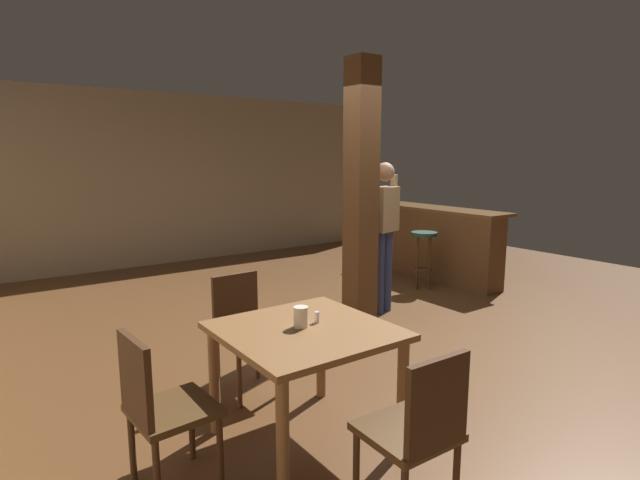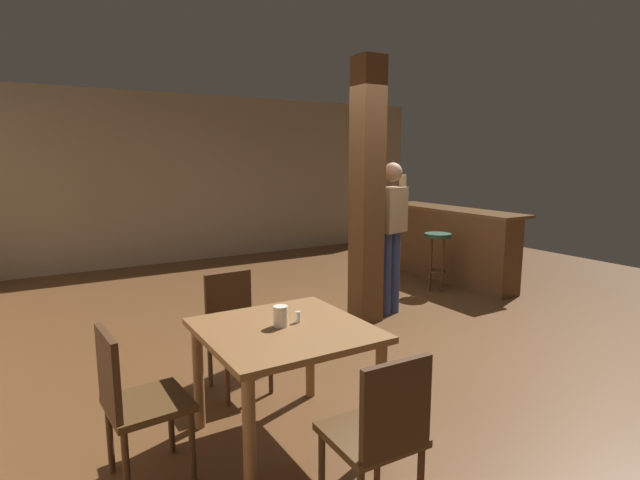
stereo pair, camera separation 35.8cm
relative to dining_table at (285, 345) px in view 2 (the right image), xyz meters
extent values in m
plane|color=brown|center=(1.73, 1.30, -0.63)|extent=(10.80, 10.80, 0.00)
cube|color=gray|center=(1.73, 5.80, 0.77)|extent=(8.00, 0.10, 2.80)
cube|color=brown|center=(1.83, 1.65, 0.77)|extent=(0.28, 0.28, 2.80)
cube|color=brown|center=(0.00, 0.00, 0.10)|extent=(0.99, 0.99, 0.04)
cylinder|color=brown|center=(0.43, 0.43, -0.28)|extent=(0.07, 0.07, 0.71)
cylinder|color=brown|center=(-0.43, 0.43, -0.28)|extent=(0.07, 0.07, 0.71)
cylinder|color=brown|center=(0.43, -0.43, -0.28)|extent=(0.07, 0.07, 0.71)
cylinder|color=brown|center=(-0.43, -0.43, -0.28)|extent=(0.07, 0.07, 0.71)
cube|color=#4C3319|center=(0.01, 0.78, -0.18)|extent=(0.43, 0.43, 0.04)
cube|color=#422816|center=(0.00, 0.97, 0.04)|extent=(0.38, 0.05, 0.45)
cylinder|color=#422816|center=(0.19, 0.61, -0.41)|extent=(0.04, 0.04, 0.43)
cylinder|color=#422816|center=(-0.16, 0.60, -0.41)|extent=(0.04, 0.04, 0.43)
cylinder|color=#422816|center=(0.18, 0.96, -0.41)|extent=(0.04, 0.04, 0.43)
cylinder|color=#422816|center=(-0.17, 0.95, -0.41)|extent=(0.04, 0.04, 0.43)
cube|color=#4C3319|center=(-0.83, 0.04, -0.18)|extent=(0.45, 0.45, 0.04)
cube|color=#422816|center=(-1.02, 0.02, 0.04)|extent=(0.06, 0.38, 0.45)
cylinder|color=#422816|center=(-0.67, 0.22, -0.41)|extent=(0.04, 0.04, 0.43)
cylinder|color=#422816|center=(-0.64, -0.12, -0.41)|extent=(0.04, 0.04, 0.43)
cylinder|color=#422816|center=(-1.01, 0.20, -0.41)|extent=(0.04, 0.04, 0.43)
cylinder|color=#422816|center=(-0.99, -0.15, -0.41)|extent=(0.04, 0.04, 0.43)
cube|color=#4C3319|center=(0.04, -0.84, -0.18)|extent=(0.43, 0.43, 0.04)
cube|color=#422816|center=(0.03, -1.03, 0.04)|extent=(0.38, 0.05, 0.45)
cylinder|color=#422816|center=(-0.13, -0.66, -0.41)|extent=(0.04, 0.04, 0.43)
cylinder|color=#422816|center=(0.22, -0.67, -0.41)|extent=(0.04, 0.04, 0.43)
cylinder|color=silver|center=(-0.01, 0.03, 0.18)|extent=(0.09, 0.09, 0.13)
cylinder|color=silver|center=(0.12, 0.04, 0.15)|extent=(0.03, 0.03, 0.07)
cube|color=tan|center=(2.20, 1.68, 0.57)|extent=(0.38, 0.28, 0.50)
sphere|color=#997056|center=(2.20, 1.68, 0.98)|extent=(0.26, 0.26, 0.21)
cylinder|color=navy|center=(2.27, 1.70, -0.16)|extent=(0.15, 0.15, 0.95)
cylinder|color=navy|center=(2.12, 1.66, -0.16)|extent=(0.15, 0.15, 0.95)
cylinder|color=tan|center=(2.38, 1.73, 0.72)|extent=(0.10, 0.10, 0.46)
cylinder|color=tan|center=(2.01, 1.63, 0.72)|extent=(0.10, 0.10, 0.46)
cube|color=brown|center=(4.02, 2.54, 0.39)|extent=(0.56, 2.34, 0.04)
cube|color=brown|center=(3.92, 2.54, -0.13)|extent=(0.36, 2.34, 1.00)
cylinder|color=#1E3828|center=(3.36, 2.14, 0.12)|extent=(0.35, 0.35, 0.05)
torus|color=#422816|center=(3.36, 2.14, -0.37)|extent=(0.25, 0.25, 0.02)
cylinder|color=#422816|center=(3.36, 2.25, -0.27)|extent=(0.03, 0.03, 0.73)
cylinder|color=#422816|center=(3.36, 2.02, -0.27)|extent=(0.03, 0.03, 0.73)
cylinder|color=#422816|center=(3.47, 2.14, -0.27)|extent=(0.03, 0.03, 0.73)
cylinder|color=#422816|center=(3.25, 2.14, -0.27)|extent=(0.03, 0.03, 0.73)
camera|label=1|loc=(-1.63, -2.44, 1.17)|focal=28.00mm
camera|label=2|loc=(-1.33, -2.64, 1.17)|focal=28.00mm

